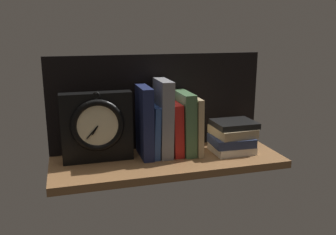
% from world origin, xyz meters
% --- Properties ---
extents(ground_plane, '(0.77, 0.27, 0.03)m').
position_xyz_m(ground_plane, '(0.00, 0.00, -0.01)').
color(ground_plane, brown).
extents(back_panel, '(0.77, 0.01, 0.34)m').
position_xyz_m(back_panel, '(0.00, 0.13, 0.17)').
color(back_panel, black).
rests_on(back_panel, ground_plane).
extents(book_navy_bierce, '(0.04, 0.14, 0.24)m').
position_xyz_m(book_navy_bierce, '(-0.07, 0.04, 0.12)').
color(book_navy_bierce, '#192147').
rests_on(book_navy_bierce, ground_plane).
extents(book_blue_modern, '(0.03, 0.13, 0.18)m').
position_xyz_m(book_blue_modern, '(-0.04, 0.04, 0.09)').
color(book_blue_modern, '#2D4C8E').
rests_on(book_blue_modern, ground_plane).
extents(book_gray_chess, '(0.04, 0.13, 0.26)m').
position_xyz_m(book_gray_chess, '(-0.01, 0.04, 0.13)').
color(book_gray_chess, gray).
rests_on(book_gray_chess, ground_plane).
extents(book_red_requiem, '(0.04, 0.13, 0.18)m').
position_xyz_m(book_red_requiem, '(0.03, 0.04, 0.09)').
color(book_red_requiem, red).
rests_on(book_red_requiem, ground_plane).
extents(book_green_romantic, '(0.04, 0.15, 0.21)m').
position_xyz_m(book_green_romantic, '(0.07, 0.04, 0.11)').
color(book_green_romantic, '#476B44').
rests_on(book_green_romantic, ground_plane).
extents(book_tan_shortstories, '(0.02, 0.16, 0.20)m').
position_xyz_m(book_tan_shortstories, '(0.10, 0.04, 0.10)').
color(book_tan_shortstories, tan).
rests_on(book_tan_shortstories, ground_plane).
extents(framed_clock, '(0.23, 0.06, 0.23)m').
position_xyz_m(framed_clock, '(-0.23, 0.04, 0.12)').
color(framed_clock, black).
rests_on(framed_clock, ground_plane).
extents(book_stack_side, '(0.16, 0.14, 0.11)m').
position_xyz_m(book_stack_side, '(0.24, 0.01, 0.05)').
color(book_stack_side, beige).
rests_on(book_stack_side, ground_plane).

